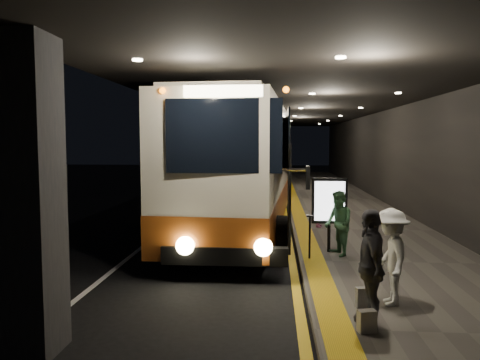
{
  "coord_description": "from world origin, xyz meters",
  "views": [
    {
      "loc": [
        1.89,
        -14.13,
        2.96
      ],
      "look_at": [
        0.77,
        1.17,
        1.7
      ],
      "focal_mm": 35.0,
      "sensor_mm": 36.0,
      "label": 1
    }
  ],
  "objects_px": {
    "passenger_waiting_white": "(391,257)",
    "passenger_waiting_grey": "(370,267)",
    "coach_main": "(244,171)",
    "stanchion_post": "(310,237)",
    "passenger_boarding": "(319,204)",
    "bag_plain": "(367,321)",
    "passenger_waiting_green": "(338,223)",
    "coach_second": "(260,159)",
    "bag_polka": "(364,298)",
    "info_sign": "(329,202)"
  },
  "relations": [
    {
      "from": "passenger_waiting_green",
      "to": "bag_polka",
      "type": "bearing_deg",
      "value": -16.93
    },
    {
      "from": "passenger_waiting_green",
      "to": "bag_plain",
      "type": "relative_size",
      "value": 4.89
    },
    {
      "from": "coach_main",
      "to": "passenger_waiting_grey",
      "type": "distance_m",
      "value": 9.18
    },
    {
      "from": "bag_polka",
      "to": "passenger_waiting_grey",
      "type": "bearing_deg",
      "value": -94.94
    },
    {
      "from": "passenger_waiting_white",
      "to": "passenger_waiting_grey",
      "type": "height_order",
      "value": "passenger_waiting_grey"
    },
    {
      "from": "info_sign",
      "to": "passenger_boarding",
      "type": "bearing_deg",
      "value": 87.56
    },
    {
      "from": "passenger_boarding",
      "to": "bag_plain",
      "type": "bearing_deg",
      "value": -174.72
    },
    {
      "from": "coach_second",
      "to": "bag_polka",
      "type": "distance_m",
      "value": 22.03
    },
    {
      "from": "coach_main",
      "to": "passenger_waiting_green",
      "type": "height_order",
      "value": "coach_main"
    },
    {
      "from": "passenger_waiting_green",
      "to": "bag_plain",
      "type": "bearing_deg",
      "value": -18.66
    },
    {
      "from": "bag_polka",
      "to": "bag_plain",
      "type": "relative_size",
      "value": 1.06
    },
    {
      "from": "passenger_waiting_white",
      "to": "bag_plain",
      "type": "relative_size",
      "value": 5.09
    },
    {
      "from": "coach_main",
      "to": "stanchion_post",
      "type": "bearing_deg",
      "value": -64.79
    },
    {
      "from": "coach_main",
      "to": "passenger_waiting_white",
      "type": "xyz_separation_m",
      "value": [
        3.03,
        -7.85,
        -0.98
      ]
    },
    {
      "from": "coach_main",
      "to": "passenger_waiting_white",
      "type": "bearing_deg",
      "value": -65.14
    },
    {
      "from": "passenger_waiting_white",
      "to": "passenger_waiting_grey",
      "type": "distance_m",
      "value": 1.08
    },
    {
      "from": "bag_polka",
      "to": "info_sign",
      "type": "height_order",
      "value": "info_sign"
    },
    {
      "from": "passenger_boarding",
      "to": "stanchion_post",
      "type": "xyz_separation_m",
      "value": [
        -0.62,
        -4.34,
        -0.23
      ]
    },
    {
      "from": "passenger_waiting_grey",
      "to": "stanchion_post",
      "type": "height_order",
      "value": "passenger_waiting_grey"
    },
    {
      "from": "coach_main",
      "to": "passenger_waiting_white",
      "type": "relative_size",
      "value": 7.94
    },
    {
      "from": "passenger_boarding",
      "to": "bag_plain",
      "type": "xyz_separation_m",
      "value": [
        -0.1,
        -8.64,
        -0.59
      ]
    },
    {
      "from": "passenger_boarding",
      "to": "passenger_waiting_white",
      "type": "height_order",
      "value": "passenger_waiting_white"
    },
    {
      "from": "coach_main",
      "to": "passenger_boarding",
      "type": "height_order",
      "value": "coach_main"
    },
    {
      "from": "coach_main",
      "to": "passenger_waiting_white",
      "type": "distance_m",
      "value": 8.47
    },
    {
      "from": "coach_main",
      "to": "passenger_waiting_grey",
      "type": "bearing_deg",
      "value": -70.41
    },
    {
      "from": "passenger_waiting_green",
      "to": "passenger_waiting_grey",
      "type": "distance_m",
      "value": 4.39
    },
    {
      "from": "coach_main",
      "to": "coach_second",
      "type": "relative_size",
      "value": 1.05
    },
    {
      "from": "passenger_waiting_grey",
      "to": "stanchion_post",
      "type": "distance_m",
      "value": 4.07
    },
    {
      "from": "passenger_boarding",
      "to": "info_sign",
      "type": "height_order",
      "value": "info_sign"
    },
    {
      "from": "passenger_waiting_white",
      "to": "info_sign",
      "type": "relative_size",
      "value": 0.88
    },
    {
      "from": "coach_second",
      "to": "passenger_waiting_grey",
      "type": "distance_m",
      "value": 22.7
    },
    {
      "from": "coach_main",
      "to": "stanchion_post",
      "type": "xyz_separation_m",
      "value": [
        1.88,
        -4.78,
        -1.3
      ]
    },
    {
      "from": "passenger_boarding",
      "to": "bag_polka",
      "type": "distance_m",
      "value": 7.64
    },
    {
      "from": "bag_plain",
      "to": "info_sign",
      "type": "relative_size",
      "value": 0.17
    },
    {
      "from": "coach_main",
      "to": "stanchion_post",
      "type": "relative_size",
      "value": 12.7
    },
    {
      "from": "passenger_waiting_grey",
      "to": "passenger_waiting_white",
      "type": "bearing_deg",
      "value": 148.8
    },
    {
      "from": "passenger_waiting_grey",
      "to": "bag_plain",
      "type": "height_order",
      "value": "passenger_waiting_grey"
    },
    {
      "from": "passenger_waiting_green",
      "to": "passenger_waiting_white",
      "type": "distance_m",
      "value": 3.48
    },
    {
      "from": "passenger_boarding",
      "to": "info_sign",
      "type": "relative_size",
      "value": 0.8
    },
    {
      "from": "passenger_waiting_green",
      "to": "bag_polka",
      "type": "distance_m",
      "value": 3.72
    },
    {
      "from": "passenger_boarding",
      "to": "passenger_waiting_white",
      "type": "xyz_separation_m",
      "value": [
        0.53,
        -7.4,
        0.08
      ]
    },
    {
      "from": "passenger_waiting_green",
      "to": "bag_polka",
      "type": "relative_size",
      "value": 4.6
    },
    {
      "from": "passenger_waiting_green",
      "to": "passenger_waiting_white",
      "type": "relative_size",
      "value": 0.96
    },
    {
      "from": "coach_main",
      "to": "bag_plain",
      "type": "xyz_separation_m",
      "value": [
        2.4,
        -9.09,
        -1.65
      ]
    },
    {
      "from": "passenger_waiting_white",
      "to": "bag_polka",
      "type": "distance_m",
      "value": 0.84
    },
    {
      "from": "coach_main",
      "to": "passenger_boarding",
      "type": "xyz_separation_m",
      "value": [
        2.5,
        -0.44,
        -1.06
      ]
    },
    {
      "from": "passenger_waiting_green",
      "to": "passenger_waiting_grey",
      "type": "height_order",
      "value": "passenger_waiting_grey"
    },
    {
      "from": "bag_plain",
      "to": "stanchion_post",
      "type": "distance_m",
      "value": 4.35
    },
    {
      "from": "passenger_waiting_grey",
      "to": "bag_plain",
      "type": "xyz_separation_m",
      "value": [
        -0.09,
        -0.31,
        -0.73
      ]
    },
    {
      "from": "coach_second",
      "to": "passenger_waiting_grey",
      "type": "height_order",
      "value": "coach_second"
    }
  ]
}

